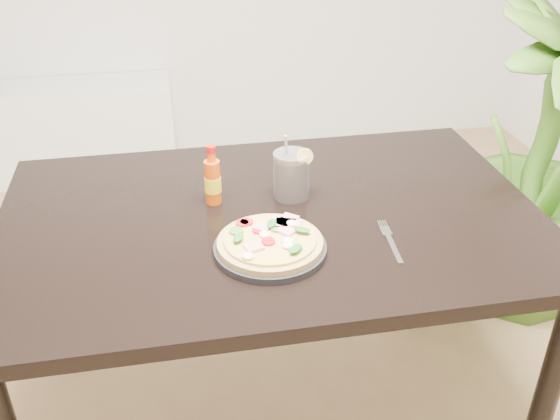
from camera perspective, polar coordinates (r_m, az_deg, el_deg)
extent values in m
cube|color=black|center=(1.63, -0.78, -0.94)|extent=(1.40, 0.90, 0.04)
cylinder|color=black|center=(1.80, 23.11, -15.63)|extent=(0.06, 0.06, 0.71)
cylinder|color=black|center=(2.18, -19.46, -5.70)|extent=(0.06, 0.06, 0.71)
cylinder|color=black|center=(2.32, 13.34, -2.39)|extent=(0.06, 0.06, 0.71)
cylinder|color=black|center=(1.47, -0.91, -3.53)|extent=(0.27, 0.27, 0.02)
cylinder|color=tan|center=(1.46, -0.91, -3.04)|extent=(0.25, 0.25, 0.01)
cylinder|color=#D9C55E|center=(1.45, -0.92, -2.70)|extent=(0.22, 0.22, 0.01)
cube|color=pink|center=(1.50, 0.17, -1.20)|extent=(0.05, 0.05, 0.01)
cube|color=pink|center=(1.49, -1.57, -1.53)|extent=(0.05, 0.05, 0.01)
cube|color=pink|center=(1.51, -0.04, -1.05)|extent=(0.05, 0.05, 0.01)
cube|color=pink|center=(1.52, 0.87, -0.77)|extent=(0.05, 0.05, 0.01)
cube|color=pink|center=(1.50, 1.16, -1.21)|extent=(0.05, 0.05, 0.01)
cube|color=pink|center=(1.42, -2.39, -3.42)|extent=(0.05, 0.04, 0.01)
cube|color=pink|center=(1.47, 0.59, -1.91)|extent=(0.05, 0.05, 0.01)
cylinder|color=red|center=(1.48, -1.95, -1.86)|extent=(0.03, 0.03, 0.01)
cylinder|color=red|center=(1.51, 0.95, -1.11)|extent=(0.03, 0.03, 0.01)
cylinder|color=red|center=(1.50, -0.16, -1.35)|extent=(0.03, 0.03, 0.01)
cylinder|color=red|center=(1.51, -3.08, -1.12)|extent=(0.03, 0.03, 0.01)
cylinder|color=red|center=(1.43, -1.08, -2.91)|extent=(0.03, 0.03, 0.01)
cylinder|color=red|center=(1.51, -3.48, -1.21)|extent=(0.03, 0.03, 0.01)
cylinder|color=#41812B|center=(1.48, -4.04, -1.92)|extent=(0.03, 0.03, 0.01)
cylinder|color=#41812B|center=(1.51, 0.30, -1.06)|extent=(0.03, 0.03, 0.01)
cylinder|color=#41812B|center=(1.48, -0.26, -1.68)|extent=(0.03, 0.03, 0.01)
cylinder|color=#41812B|center=(1.41, 1.38, -3.53)|extent=(0.03, 0.03, 0.01)
ellipsoid|color=white|center=(1.39, -2.97, -4.23)|extent=(0.03, 0.03, 0.01)
ellipsoid|color=white|center=(1.46, -1.39, -2.24)|extent=(0.03, 0.03, 0.01)
ellipsoid|color=white|center=(1.50, 1.09, -1.25)|extent=(0.03, 0.03, 0.01)
ellipsoid|color=white|center=(1.44, 0.72, -2.81)|extent=(0.03, 0.03, 0.01)
ellipsoid|color=white|center=(1.42, 0.73, -3.24)|extent=(0.03, 0.03, 0.01)
ellipsoid|color=#1A701E|center=(1.47, 2.07, -1.80)|extent=(0.05, 0.04, 0.00)
ellipsoid|color=#1A701E|center=(1.44, -3.84, -2.49)|extent=(0.04, 0.05, 0.00)
ellipsoid|color=#1A701E|center=(1.49, -0.78, -1.19)|extent=(0.04, 0.05, 0.00)
ellipsoid|color=#1A701E|center=(1.40, 1.44, -3.54)|extent=(0.04, 0.04, 0.00)
cylinder|color=#D64C0C|center=(1.65, -6.16, 2.54)|extent=(0.05, 0.05, 0.12)
cylinder|color=yellow|center=(1.65, -6.15, 2.36)|extent=(0.04, 0.04, 0.04)
cylinder|color=#D64C0C|center=(1.62, -6.31, 4.86)|extent=(0.02, 0.02, 0.03)
cylinder|color=red|center=(1.61, -6.35, 5.56)|extent=(0.02, 0.02, 0.02)
cylinder|color=black|center=(1.68, 1.04, 2.98)|extent=(0.09, 0.09, 0.11)
cylinder|color=silver|center=(1.67, 1.04, 3.22)|extent=(0.10, 0.10, 0.13)
cylinder|color=#F2E059|center=(1.64, 2.30, 4.90)|extent=(0.04, 0.01, 0.04)
cylinder|color=#B2B2B7|center=(1.66, 0.65, 4.48)|extent=(0.03, 0.06, 0.17)
cube|color=silver|center=(1.50, 10.39, -3.53)|extent=(0.02, 0.12, 0.00)
cube|color=silver|center=(1.56, 9.64, -1.91)|extent=(0.03, 0.04, 0.00)
cube|color=silver|center=(1.59, 9.04, -1.30)|extent=(0.01, 0.03, 0.00)
cube|color=silver|center=(1.59, 9.25, -1.29)|extent=(0.01, 0.03, 0.00)
cube|color=silver|center=(1.59, 9.46, -1.28)|extent=(0.01, 0.03, 0.00)
cube|color=silver|center=(1.59, 9.67, -1.26)|extent=(0.01, 0.03, 0.00)
imported|color=#3F701D|center=(2.47, 22.73, 4.09)|extent=(0.92, 0.92, 1.16)
cylinder|color=brown|center=(2.69, 20.76, -4.91)|extent=(0.28, 0.28, 0.22)
cube|color=white|center=(3.59, -21.02, 6.60)|extent=(1.40, 0.34, 0.50)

